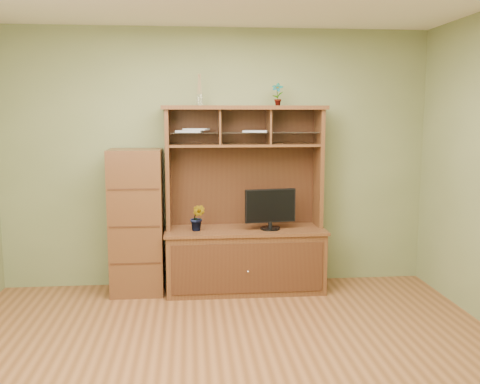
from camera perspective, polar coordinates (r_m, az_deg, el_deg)
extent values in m
cube|color=brown|center=(4.08, -0.84, -18.21)|extent=(4.50, 4.00, 0.02)
cube|color=#60683D|center=(5.68, -2.48, 3.60)|extent=(4.50, 0.02, 2.70)
cube|color=#60683D|center=(1.72, 4.43, -7.23)|extent=(4.50, 0.02, 2.70)
cube|color=#452313|center=(5.58, 0.54, -7.34)|extent=(1.60, 0.55, 0.62)
cube|color=#35180E|center=(5.31, 0.86, -8.15)|extent=(1.50, 0.01, 0.50)
sphere|color=silver|center=(5.31, 0.87, -8.51)|extent=(0.02, 0.02, 0.02)
cube|color=#452313|center=(5.50, 0.54, -4.08)|extent=(1.64, 0.59, 0.03)
cube|color=#452313|center=(5.48, -7.70, 2.57)|extent=(0.04, 0.35, 1.25)
cube|color=#452313|center=(5.64, 8.37, 2.71)|extent=(0.04, 0.35, 1.25)
cube|color=#35180E|center=(5.67, 0.28, 2.83)|extent=(1.52, 0.02, 1.25)
cube|color=#452313|center=(5.48, 0.45, 8.98)|extent=(1.66, 0.40, 0.04)
cube|color=#452313|center=(5.49, 0.45, 5.01)|extent=(1.52, 0.32, 0.02)
cube|color=#452313|center=(5.46, -2.22, 6.94)|extent=(0.02, 0.31, 0.35)
cube|color=#452313|center=(5.51, 3.09, 6.95)|extent=(0.02, 0.31, 0.35)
cube|color=silver|center=(5.47, 0.46, 6.36)|extent=(1.50, 0.27, 0.01)
cylinder|color=black|center=(5.47, 3.24, -3.89)|extent=(0.20, 0.20, 0.02)
cylinder|color=black|center=(5.46, 3.24, -3.46)|extent=(0.04, 0.04, 0.06)
cube|color=black|center=(5.43, 3.26, -1.48)|extent=(0.52, 0.11, 0.34)
imported|color=#2A571D|center=(5.39, -4.55, -2.74)|extent=(0.18, 0.16, 0.27)
imported|color=#2E5F21|center=(5.53, 4.01, 10.36)|extent=(0.14, 0.12, 0.23)
cylinder|color=silver|center=(5.45, -4.34, 9.76)|extent=(0.06, 0.06, 0.11)
cylinder|color=#9B704D|center=(5.46, -4.36, 11.42)|extent=(0.04, 0.04, 0.20)
cube|color=#B7B8BD|center=(5.45, -5.42, 6.47)|extent=(0.29, 0.23, 0.02)
cube|color=#B7B8BD|center=(5.45, -4.68, 6.69)|extent=(0.28, 0.25, 0.02)
cube|color=#B7B8BD|center=(5.49, 1.68, 6.50)|extent=(0.28, 0.24, 0.02)
cube|color=#452313|center=(5.52, -10.94, -3.13)|extent=(0.52, 0.47, 1.47)
cube|color=#35180E|center=(5.37, -11.08, -7.48)|extent=(0.48, 0.01, 0.02)
cube|color=#35180E|center=(5.29, -11.19, -3.64)|extent=(0.48, 0.01, 0.01)
cube|color=#35180E|center=(5.23, -11.30, 0.30)|extent=(0.48, 0.01, 0.02)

